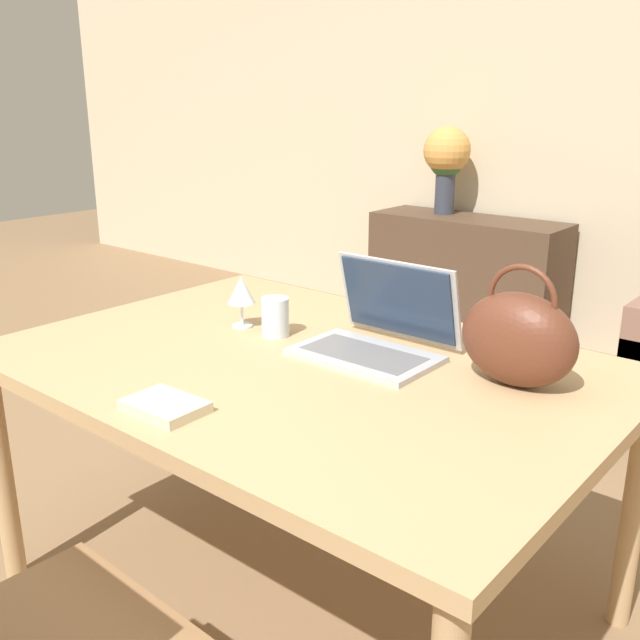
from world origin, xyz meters
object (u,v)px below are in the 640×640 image
Objects in this scene: drinking_glass at (275,317)px; laptop at (381,329)px; wine_glass at (241,292)px; flower_vase at (447,157)px; handbag at (518,338)px.

laptop is at bearing 14.98° from drinking_glass.
wine_glass is 0.30× the size of flower_vase.
drinking_glass is 0.38× the size of handbag.
drinking_glass is at bearing -165.02° from laptop.
drinking_glass is at bearing -171.85° from handbag.
flower_vase reaches higher than drinking_glass.
handbag reaches higher than drinking_glass.
wine_glass is 0.82m from handbag.
handbag is (0.69, 0.10, 0.06)m from drinking_glass.
wine_glass is (-0.13, -0.00, 0.05)m from drinking_glass.
wine_glass reaches higher than drinking_glass.
laptop is 2.42× the size of wine_glass.
handbag is 2.74m from flower_vase.
drinking_glass is 0.73× the size of wine_glass.
laptop is 0.32m from drinking_glass.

